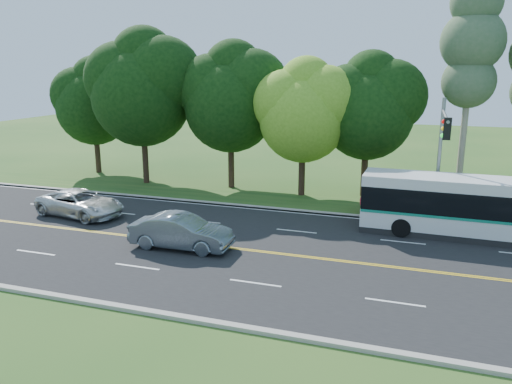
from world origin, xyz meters
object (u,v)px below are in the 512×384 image
(traffic_signal, at_px, (442,146))
(sedan, at_px, (181,232))
(transit_bus, at_px, (481,209))
(suv, at_px, (80,203))

(traffic_signal, distance_m, sedan, 13.75)
(traffic_signal, bearing_deg, sedan, -152.24)
(transit_bus, xyz_separation_m, sedan, (-13.83, -6.12, -0.71))
(suv, bearing_deg, sedan, -101.21)
(traffic_signal, height_order, suv, traffic_signal)
(transit_bus, height_order, suv, transit_bus)
(traffic_signal, relative_size, sedan, 1.41)
(transit_bus, bearing_deg, traffic_signal, -179.59)
(suv, bearing_deg, traffic_signal, -71.70)
(traffic_signal, distance_m, suv, 20.43)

